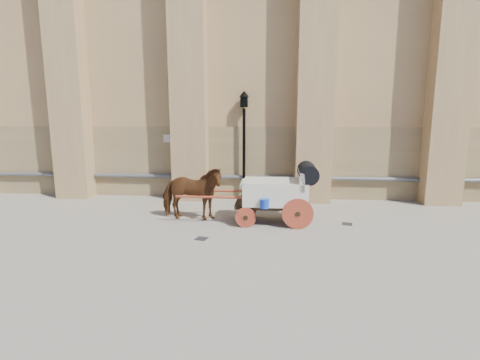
{
  "coord_description": "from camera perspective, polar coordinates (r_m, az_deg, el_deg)",
  "views": [
    {
      "loc": [
        2.3,
        -11.51,
        3.61
      ],
      "look_at": [
        1.31,
        0.52,
        1.4
      ],
      "focal_mm": 28.0,
      "sensor_mm": 36.0,
      "label": 1
    }
  ],
  "objects": [
    {
      "name": "drain_grate_far",
      "position": [
        12.76,
        15.99,
        -6.45
      ],
      "size": [
        0.4,
        0.4,
        0.01
      ],
      "primitive_type": "cube",
      "rotation": [
        0.0,
        0.0,
        -0.28
      ],
      "color": "black",
      "rests_on": "ground"
    },
    {
      "name": "street_lamp",
      "position": [
        15.34,
        0.62,
        5.75
      ],
      "size": [
        0.42,
        0.42,
        4.44
      ],
      "color": "black",
      "rests_on": "ground"
    },
    {
      "name": "drain_grate_near",
      "position": [
        10.97,
        -5.88,
        -8.86
      ],
      "size": [
        0.39,
        0.39,
        0.01
      ],
      "primitive_type": "cube",
      "rotation": [
        0.0,
        0.0,
        -0.26
      ],
      "color": "black",
      "rests_on": "ground"
    },
    {
      "name": "ground",
      "position": [
        12.29,
        -6.35,
        -6.78
      ],
      "size": [
        90.0,
        90.0,
        0.0
      ],
      "primitive_type": "plane",
      "color": "gray",
      "rests_on": "ground"
    },
    {
      "name": "horse",
      "position": [
        12.64,
        -7.42,
        -2.02
      ],
      "size": [
        2.23,
        1.12,
        1.83
      ],
      "primitive_type": "imported",
      "rotation": [
        0.0,
        0.0,
        1.51
      ],
      "color": "brown",
      "rests_on": "ground"
    },
    {
      "name": "carriage",
      "position": [
        12.27,
        6.1,
        -1.63
      ],
      "size": [
        4.54,
        1.61,
        1.98
      ],
      "rotation": [
        0.0,
        0.0,
        -0.01
      ],
      "color": "black",
      "rests_on": "ground"
    }
  ]
}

